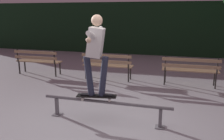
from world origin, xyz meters
The scene contains 8 objects.
ground_plane centered at (0.00, 0.00, 0.00)m, with size 90.00×90.00×0.00m, color #99999E.
hedge_backdrop centered at (0.00, 8.66, 1.31)m, with size 24.00×1.20×2.63m, color black.
grind_rail centered at (0.00, 0.18, 0.33)m, with size 2.60×0.18×0.42m.
skateboard centered at (-0.19, 0.18, 0.50)m, with size 0.80×0.33×0.09m.
skateboarder centered at (-0.18, 0.18, 1.43)m, with size 0.63×1.39×1.56m.
park_bench_leftmost centered at (-3.33, 3.07, 0.54)m, with size 1.60×0.42×0.88m.
park_bench_left_center centered at (-0.83, 3.07, 0.54)m, with size 1.60×0.42×0.88m.
park_bench_right_center centered at (1.67, 3.07, 0.54)m, with size 1.60×0.42×0.88m.
Camera 1 is at (1.32, -4.05, 2.10)m, focal length 38.53 mm.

